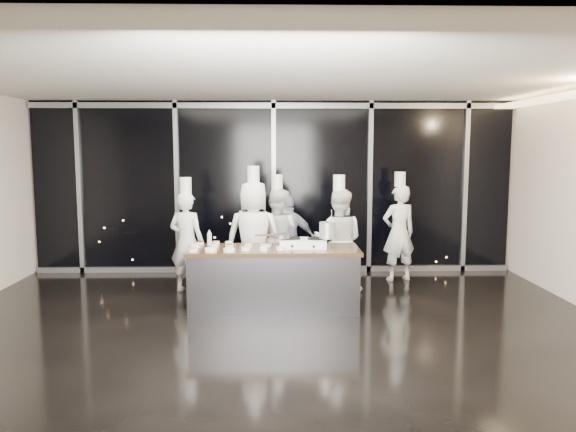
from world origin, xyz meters
name	(u,v)px	position (x,y,z in m)	size (l,w,h in m)	color
ground	(274,328)	(0.00, 0.00, 0.00)	(9.00, 9.00, 0.00)	black
room_shell	(287,155)	(0.18, 0.00, 2.25)	(9.02, 7.02, 3.21)	beige
window_wall	(274,187)	(0.00, 3.43, 1.60)	(8.90, 0.11, 3.20)	black
demo_counter	(274,278)	(0.00, 0.90, 0.45)	(2.46, 0.86, 0.90)	#3A3A3F
stove	(304,243)	(0.44, 0.94, 0.96)	(0.70, 0.48, 0.14)	white
frying_pan	(281,236)	(0.10, 0.98, 1.07)	(0.55, 0.34, 0.05)	slate
stock_pot	(327,230)	(0.77, 0.89, 1.16)	(0.23, 0.23, 0.23)	#B3B3B5
prep_bowls	(229,247)	(-0.64, 0.88, 0.93)	(1.39, 0.72, 0.05)	white
squeeze_bottle	(209,238)	(-0.95, 1.13, 1.01)	(0.07, 0.07, 0.24)	silver
chef_far_left	(187,241)	(-1.41, 1.93, 0.84)	(0.69, 0.57, 1.87)	silver
chef_left	(254,237)	(-0.32, 1.76, 0.92)	(0.92, 0.63, 2.05)	silver
chef_center	(277,237)	(0.06, 2.25, 0.84)	(0.99, 0.90, 1.89)	silver
guest	(288,240)	(0.24, 2.27, 0.78)	(0.95, 0.46, 1.57)	#141A37
chef_right	(338,240)	(1.05, 1.87, 0.85)	(0.93, 0.79, 1.91)	silver
chef_side	(399,232)	(2.20, 2.66, 0.87)	(0.70, 0.55, 1.92)	silver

